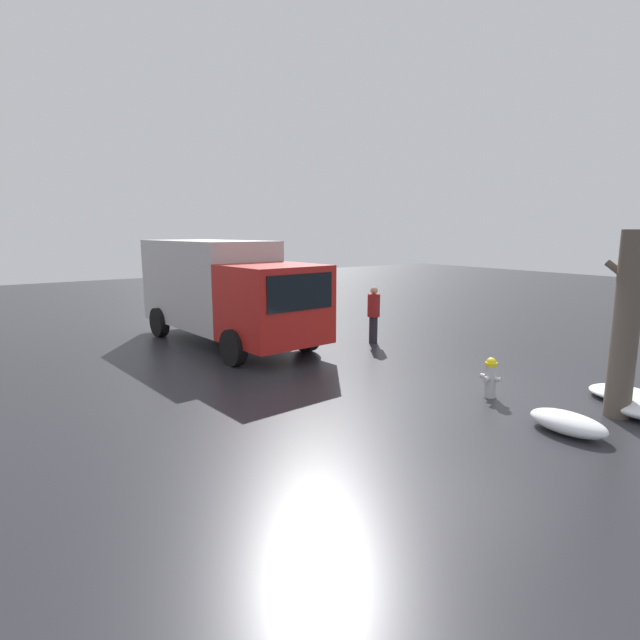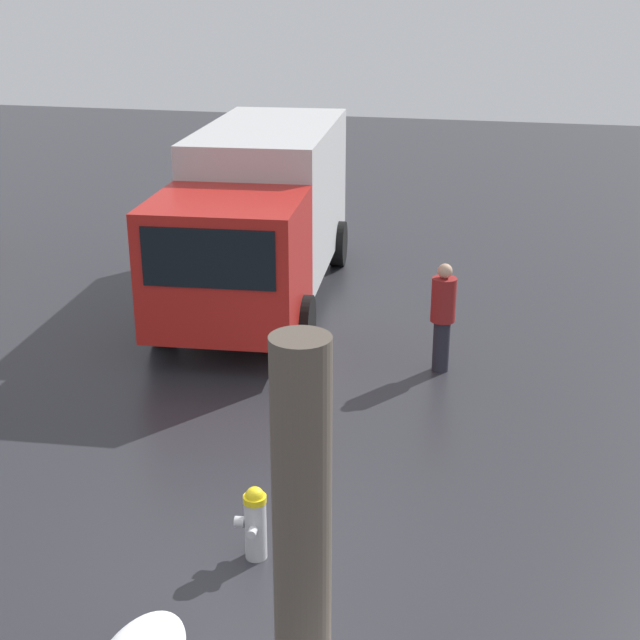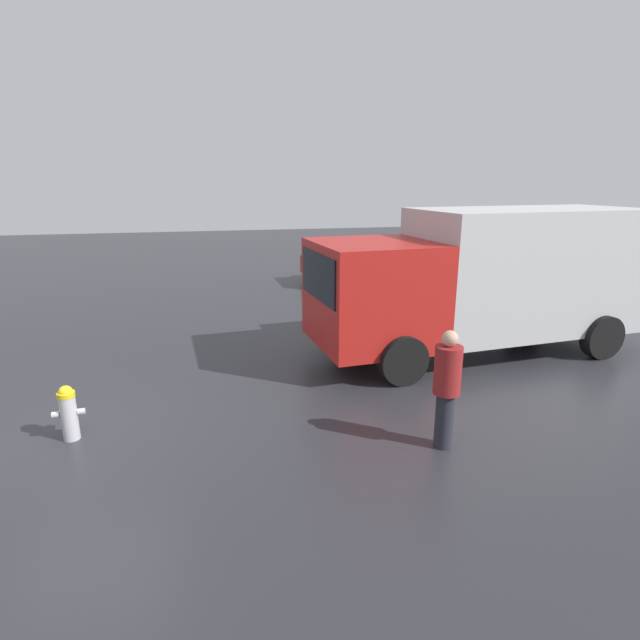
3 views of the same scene
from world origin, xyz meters
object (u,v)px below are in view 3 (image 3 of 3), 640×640
Objects in this scene: parked_car at (362,261)px; pedestrian at (447,385)px; fire_hydrant at (68,412)px; delivery_truck at (485,277)px.

pedestrian is at bearing 166.26° from parked_car.
fire_hydrant is 12.28m from parked_car.
delivery_truck is 4.39m from pedestrian.
fire_hydrant is 0.11× the size of delivery_truck.
delivery_truck is 4.24× the size of pedestrian.
fire_hydrant is 0.49× the size of pedestrian.
delivery_truck reaches higher than fire_hydrant.
fire_hydrant is 7.96m from delivery_truck.
fire_hydrant is at bearing 141.33° from parked_car.
parked_car is at bearing -3.21° from delivery_truck.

